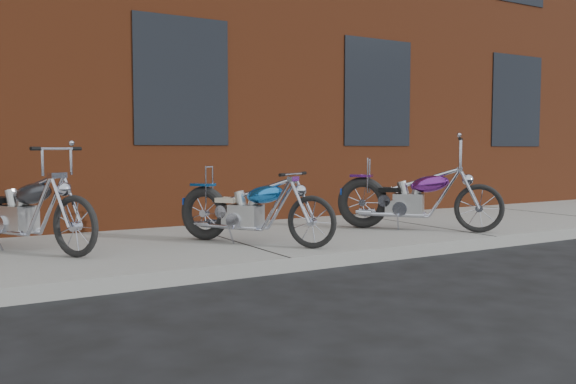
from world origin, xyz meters
TOP-DOWN VIEW (x-y plane):
  - ground at (0.00, 0.00)m, footprint 120.00×120.00m
  - sidewalk at (0.00, 1.50)m, footprint 22.00×3.00m
  - building_brick at (0.00, 8.00)m, footprint 22.00×10.00m
  - chopper_purple at (2.54, 0.99)m, footprint 1.55×1.73m
  - chopper_blue at (0.09, 1.04)m, footprint 1.19×1.76m
  - chopper_third at (-2.26, 1.85)m, footprint 1.18×1.96m

SIDE VIEW (x-z plane):
  - ground at x=0.00m, z-range 0.00..0.00m
  - sidewalk at x=0.00m, z-range 0.00..0.15m
  - chopper_blue at x=0.09m, z-range 0.07..0.96m
  - chopper_third at x=-2.26m, z-range -0.01..1.11m
  - chopper_purple at x=2.54m, z-range -0.07..1.17m
  - building_brick at x=0.00m, z-range 0.00..8.00m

